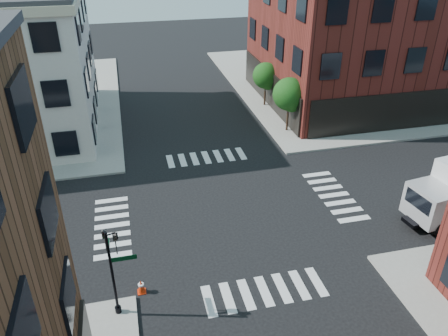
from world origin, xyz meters
TOP-DOWN VIEW (x-y plane):
  - ground at (0.00, 0.00)m, footprint 120.00×120.00m
  - sidewalk_ne at (21.00, 21.00)m, footprint 30.00×30.00m
  - building_ne at (20.50, 16.00)m, footprint 25.00×16.00m
  - tree_near at (7.56, 9.98)m, footprint 2.69×2.69m
  - tree_far at (7.56, 15.98)m, footprint 2.43×2.43m
  - signal_pole at (-6.72, -6.68)m, footprint 1.29×1.24m
  - traffic_cone at (-5.70, -5.68)m, footprint 0.41×0.41m

SIDE VIEW (x-z plane):
  - ground at x=0.00m, z-range 0.00..0.00m
  - sidewalk_ne at x=21.00m, z-range 0.00..0.15m
  - traffic_cone at x=-5.70m, z-range -0.01..0.72m
  - signal_pole at x=-6.72m, z-range 0.56..5.16m
  - tree_far at x=7.56m, z-range 0.84..4.91m
  - tree_near at x=7.56m, z-range 0.91..5.41m
  - building_ne at x=20.50m, z-range 0.00..12.00m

